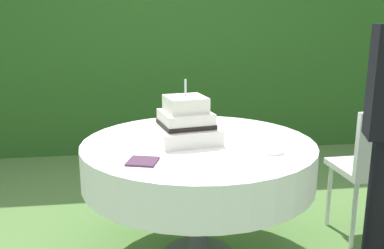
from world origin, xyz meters
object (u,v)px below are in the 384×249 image
Objects in this scene: cake_table at (198,161)px; garden_chair at (375,162)px; serving_plate_near at (273,151)px; wedding_cake at (186,123)px; serving_plate_far at (156,122)px; napkin_stack at (143,161)px.

garden_chair is (1.14, 0.06, -0.08)m from cake_table.
garden_chair reaches higher than serving_plate_near.
serving_plate_far is (-0.15, 0.44, -0.10)m from wedding_cake.
garden_chair is at bearing -16.87° from serving_plate_far.
napkin_stack is at bearing -126.72° from wedding_cake.
wedding_cake is 3.91× the size of serving_plate_far.
garden_chair is at bearing 14.47° from napkin_stack.
serving_plate_near is 0.87m from garden_chair.
serving_plate_far is 0.80m from napkin_stack.
serving_plate_far is 0.11× the size of garden_chair.
napkin_stack is 0.16× the size of garden_chair.
wedding_cake reaches higher than serving_plate_near.
wedding_cake is 2.82× the size of napkin_stack.
cake_table is 3.34× the size of wedding_cake.
wedding_cake is at bearing -178.44° from garden_chair.
cake_table is 0.47m from napkin_stack.
wedding_cake reaches higher than napkin_stack.
cake_table is at bearing 144.83° from serving_plate_near.
wedding_cake is (-0.07, 0.03, 0.22)m from cake_table.
serving_plate_near reaches higher than cake_table.
cake_table is 13.06× the size of serving_plate_far.
garden_chair is (0.78, 0.31, -0.20)m from serving_plate_near.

